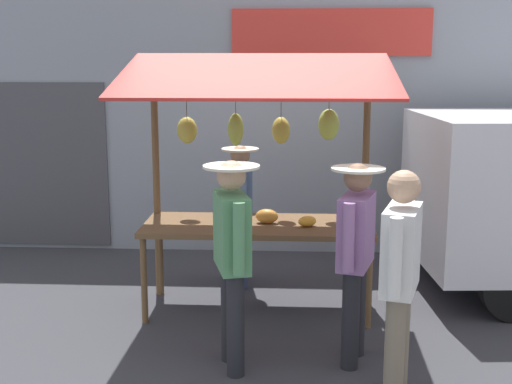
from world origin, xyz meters
TOP-DOWN VIEW (x-y plane):
  - ground_plane at (0.00, 0.00)m, footprint 40.00×40.00m
  - street_backdrop at (0.05, -2.20)m, footprint 9.00×0.30m
  - market_stall at (-0.01, -0.03)m, footprint 2.50×1.46m
  - vendor_with_sunhat at (0.23, -0.75)m, footprint 0.40×0.66m
  - shopper_with_shopping_bag at (-0.84, 1.10)m, footprint 0.43×0.68m
  - shopper_in_striped_shirt at (0.13, 1.27)m, footprint 0.44×0.69m
  - shopper_with_ponytail at (-1.09, 1.73)m, footprint 0.35×0.69m

SIDE VIEW (x-z plane):
  - ground_plane at x=0.00m, z-range 0.00..0.00m
  - vendor_with_sunhat at x=0.23m, z-range 0.13..1.67m
  - shopper_with_shopping_bag at x=-0.84m, z-range 0.15..1.80m
  - shopper_with_ponytail at x=-1.09m, z-range 0.14..1.84m
  - shopper_in_striped_shirt at x=0.13m, z-range 0.16..1.84m
  - market_stall at x=-0.01m, z-range 0.31..2.80m
  - street_backdrop at x=0.05m, z-range 0.00..3.40m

